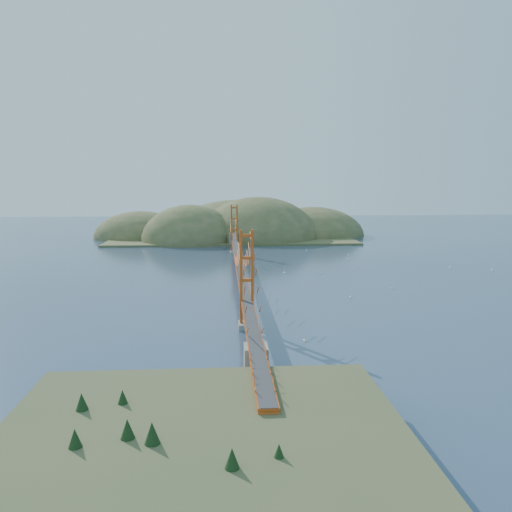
{
  "coord_description": "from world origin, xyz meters",
  "views": [
    {
      "loc": [
        -2.72,
        -86.68,
        17.21
      ],
      "look_at": [
        3.09,
        0.0,
        4.07
      ],
      "focal_mm": 35.0,
      "sensor_mm": 36.0,
      "label": 1
    }
  ],
  "objects": [
    {
      "name": "near_bluff",
      "position": [
        -4.01,
        -59.26,
        1.45
      ],
      "size": [
        24.0,
        20.5,
        4.05
      ],
      "color": "#45512E",
      "rests_on": "ground"
    },
    {
      "name": "promontory",
      "position": [
        0.0,
        -48.5,
        0.12
      ],
      "size": [
        9.0,
        6.0,
        0.24
      ],
      "primitive_type": "cube",
      "color": "#59544C",
      "rests_on": "ground"
    },
    {
      "name": "sailboat_17",
      "position": [
        43.86,
        34.34,
        0.14
      ],
      "size": [
        0.5,
        0.44,
        0.57
      ],
      "color": "white",
      "rests_on": "ground"
    },
    {
      "name": "sailboat_16",
      "position": [
        23.94,
        9.84,
        0.14
      ],
      "size": [
        0.56,
        0.56,
        0.59
      ],
      "color": "white",
      "rests_on": "ground"
    },
    {
      "name": "sailboat_3",
      "position": [
        8.74,
        4.77,
        0.16
      ],
      "size": [
        0.69,
        0.69,
        0.72
      ],
      "color": "white",
      "rests_on": "ground"
    },
    {
      "name": "sailboat_14",
      "position": [
        16.24,
        -15.23,
        0.14
      ],
      "size": [
        0.43,
        0.53,
        0.61
      ],
      "color": "white",
      "rests_on": "ground"
    },
    {
      "name": "sailboat_5",
      "position": [
        42.46,
        8.43,
        0.16
      ],
      "size": [
        0.62,
        0.65,
        0.73
      ],
      "color": "white",
      "rests_on": "ground"
    },
    {
      "name": "sailboat_8",
      "position": [
        26.43,
        26.37,
        0.15
      ],
      "size": [
        0.61,
        0.61,
        0.66
      ],
      "color": "white",
      "rests_on": "ground"
    },
    {
      "name": "sailboat_12",
      "position": [
        18.06,
        35.11,
        0.15
      ],
      "size": [
        0.6,
        0.53,
        0.68
      ],
      "color": "white",
      "rests_on": "ground"
    },
    {
      "name": "far_headlands",
      "position": [
        2.21,
        68.52,
        0.0
      ],
      "size": [
        84.0,
        58.0,
        25.0
      ],
      "color": "olive",
      "rests_on": "ground"
    },
    {
      "name": "sailboat_1",
      "position": [
        15.54,
        4.24,
        0.14
      ],
      "size": [
        0.58,
        0.58,
        0.6
      ],
      "color": "white",
      "rests_on": "ground"
    },
    {
      "name": "bridge",
      "position": [
        0.0,
        0.18,
        7.01
      ],
      "size": [
        2.2,
        94.4,
        12.0
      ],
      "color": "gray",
      "rests_on": "ground"
    },
    {
      "name": "approach_viaduct",
      "position": [
        0.0,
        -51.91,
        2.55
      ],
      "size": [
        1.4,
        12.0,
        3.38
      ],
      "color": "#C24A15",
      "rests_on": "ground"
    },
    {
      "name": "sailboat_4",
      "position": [
        24.8,
        20.1,
        0.15
      ],
      "size": [
        0.66,
        0.66,
        0.69
      ],
      "color": "white",
      "rests_on": "ground"
    },
    {
      "name": "sailboat_9",
      "position": [
        49.27,
        5.06,
        0.15
      ],
      "size": [
        0.54,
        0.6,
        0.68
      ],
      "color": "white",
      "rests_on": "ground"
    },
    {
      "name": "sailboat_10",
      "position": [
        6.0,
        -35.03,
        0.14
      ],
      "size": [
        0.52,
        0.56,
        0.63
      ],
      "color": "white",
      "rests_on": "ground"
    },
    {
      "name": "fort",
      "position": [
        0.4,
        -47.8,
        0.67
      ],
      "size": [
        3.7,
        2.3,
        1.75
      ],
      "color": "maroon",
      "rests_on": "ground"
    },
    {
      "name": "sailboat_7",
      "position": [
        24.99,
        20.27,
        0.14
      ],
      "size": [
        0.51,
        0.5,
        0.57
      ],
      "color": "white",
      "rests_on": "ground"
    },
    {
      "name": "sailboat_2",
      "position": [
        24.32,
        -9.83,
        0.15
      ],
      "size": [
        0.62,
        0.62,
        0.66
      ],
      "color": "white",
      "rests_on": "ground"
    },
    {
      "name": "ground",
      "position": [
        0.0,
        0.0,
        0.0
      ],
      "size": [
        320.0,
        320.0,
        0.0
      ],
      "primitive_type": "plane",
      "color": "#304460",
      "rests_on": "ground"
    }
  ]
}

